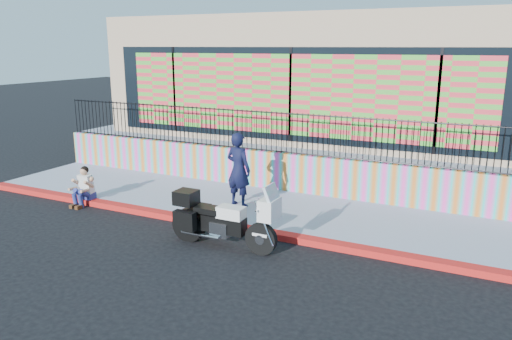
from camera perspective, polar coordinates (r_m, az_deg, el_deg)
The scene contains 10 objects.
ground at distance 12.15m, azimuth -3.76°, elevation -6.67°, with size 90.00×90.00×0.00m, color black.
red_curb at distance 12.12m, azimuth -3.77°, elevation -6.34°, with size 16.00×0.30×0.15m, color red.
sidewalk at distance 13.49m, azimuth -0.26°, elevation -4.16°, with size 16.00×3.00×0.15m, color #979CB5.
mural_wall at distance 14.71m, azimuth 2.52°, elevation -0.10°, with size 16.00×0.20×1.10m, color #FF43B3.
metal_fence at distance 14.47m, azimuth 2.57°, elevation 4.32°, with size 15.80×0.04×1.20m, color black, non-canonical shape.
elevated_platform at distance 19.40m, azimuth 8.62°, elevation 2.99°, with size 16.00×10.00×1.25m, color #979CB5.
storefront_building at distance 18.87m, azimuth 8.71°, elevation 10.72°, with size 14.00×8.06×4.00m.
police_motorcycle at distance 10.87m, azimuth -3.94°, elevation -5.55°, with size 2.50×0.83×1.56m.
police_officer at distance 13.06m, azimuth -2.02°, elevation 0.05°, with size 0.72×0.47×1.97m, color black.
seated_man at distance 14.47m, azimuth -19.22°, elevation -2.16°, with size 0.54×0.71×1.06m.
Camera 1 is at (5.73, -9.82, 4.29)m, focal length 35.00 mm.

